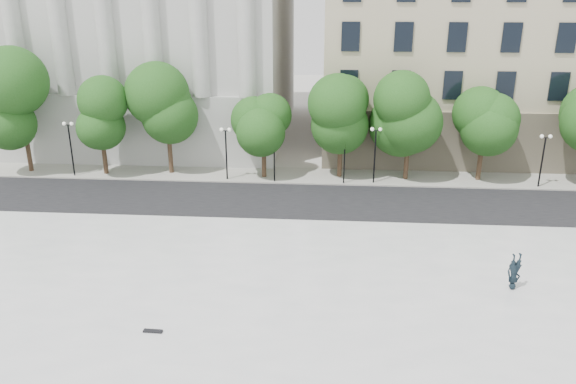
% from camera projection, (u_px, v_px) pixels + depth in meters
% --- Properties ---
extents(ground, '(160.00, 160.00, 0.00)m').
position_uv_depth(ground, '(260.00, 365.00, 22.40)').
color(ground, '#BCB9B1').
rests_on(ground, ground).
extents(plaza, '(44.00, 22.00, 0.45)m').
position_uv_depth(plaza, '(268.00, 319.00, 25.14)').
color(plaza, silver).
rests_on(plaza, ground).
extents(street, '(60.00, 8.00, 0.02)m').
position_uv_depth(street, '(291.00, 203.00, 39.27)').
color(street, black).
rests_on(street, ground).
extents(far_sidewalk, '(60.00, 4.00, 0.12)m').
position_uv_depth(far_sidewalk, '(296.00, 176.00, 44.88)').
color(far_sidewalk, '#ABA79E').
rests_on(far_sidewalk, ground).
extents(building_west, '(31.50, 27.65, 25.60)m').
position_uv_depth(building_west, '(134.00, 2.00, 55.33)').
color(building_west, '#B5B5B0').
rests_on(building_west, ground).
extents(building_east, '(36.00, 26.15, 23.00)m').
position_uv_depth(building_east, '(514.00, 22.00, 53.67)').
color(building_east, '#B7AB8B').
rests_on(building_east, ground).
extents(traffic_light_west, '(0.95, 1.59, 4.14)m').
position_uv_depth(traffic_light_west, '(274.00, 137.00, 42.17)').
color(traffic_light_west, black).
rests_on(traffic_light_west, ground).
extents(traffic_light_east, '(0.55, 1.86, 4.24)m').
position_uv_depth(traffic_light_east, '(345.00, 137.00, 41.77)').
color(traffic_light_east, black).
rests_on(traffic_light_east, ground).
extents(person_lying, '(1.03, 1.97, 0.51)m').
position_uv_depth(person_lying, '(513.00, 284.00, 27.13)').
color(person_lying, black).
rests_on(person_lying, plaza).
extents(skateboard, '(0.83, 0.24, 0.08)m').
position_uv_depth(skateboard, '(153.00, 331.00, 23.77)').
color(skateboard, black).
rests_on(skateboard, plaza).
extents(street_trees, '(48.47, 4.97, 7.84)m').
position_uv_depth(street_trees, '(279.00, 114.00, 42.92)').
color(street_trees, '#382619').
rests_on(street_trees, ground).
extents(lamp_posts, '(36.89, 0.28, 4.46)m').
position_uv_depth(lamp_posts, '(298.00, 145.00, 42.55)').
color(lamp_posts, black).
rests_on(lamp_posts, ground).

